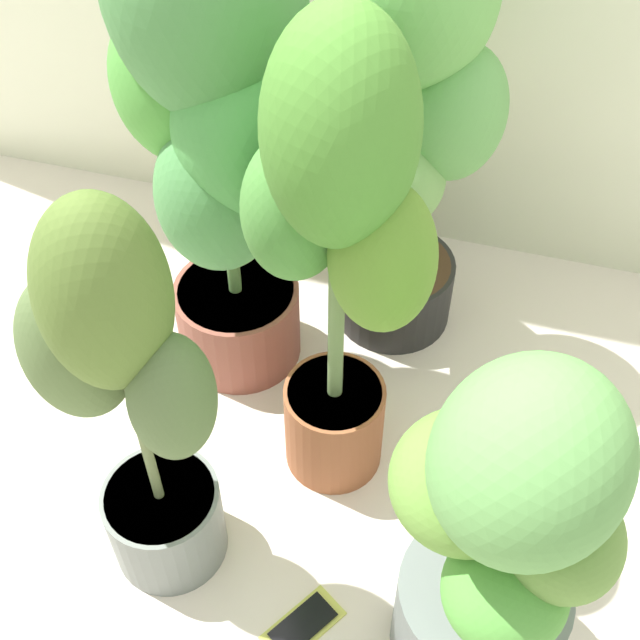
% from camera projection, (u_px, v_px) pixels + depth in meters
% --- Properties ---
extents(ground_plane, '(8.00, 8.00, 0.00)m').
position_uv_depth(ground_plane, '(333.00, 525.00, 1.60)').
color(ground_plane, silver).
rests_on(ground_plane, ground).
extents(potted_plant_front_left, '(0.32, 0.21, 0.83)m').
position_uv_depth(potted_plant_front_left, '(128.00, 397.00, 1.24)').
color(potted_plant_front_left, slate).
rests_on(potted_plant_front_left, ground).
extents(potted_plant_center, '(0.34, 0.30, 0.96)m').
position_uv_depth(potted_plant_center, '(337.00, 236.00, 1.27)').
color(potted_plant_center, '#995332').
rests_on(potted_plant_center, ground).
extents(potted_plant_front_right, '(0.37, 0.34, 0.71)m').
position_uv_depth(potted_plant_front_right, '(502.00, 538.00, 1.17)').
color(potted_plant_front_right, slate).
rests_on(potted_plant_front_right, ground).
extents(potted_plant_back_center, '(0.42, 0.34, 0.96)m').
position_uv_depth(potted_plant_back_center, '(408.00, 106.00, 1.55)').
color(potted_plant_back_center, '#262625').
rests_on(potted_plant_back_center, ground).
extents(potted_plant_back_left, '(0.47, 0.39, 1.08)m').
position_uv_depth(potted_plant_back_left, '(218.00, 110.00, 1.41)').
color(potted_plant_back_left, brown).
rests_on(potted_plant_back_left, ground).
extents(cell_phone, '(0.14, 0.16, 0.01)m').
position_uv_depth(cell_phone, '(303.00, 625.00, 1.47)').
color(cell_phone, '#C7CA51').
rests_on(cell_phone, ground).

